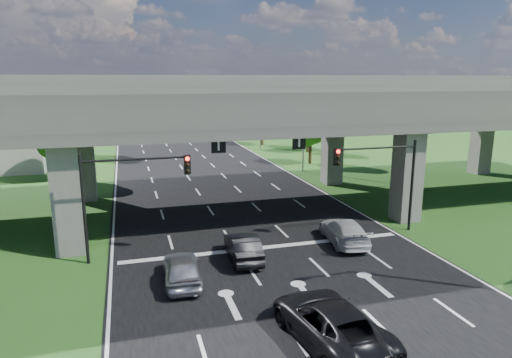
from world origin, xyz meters
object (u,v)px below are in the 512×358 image
car_white (344,231)px  car_trailing (330,322)px  car_silver (182,268)px  streetlight_far (300,117)px  signal_left (125,186)px  streetlight_beyond (258,108)px  signal_right (384,170)px  car_dark (243,247)px

car_white → car_trailing: bearing=68.4°
car_silver → car_white: 10.57m
car_white → streetlight_far: bearing=-96.3°
signal_left → streetlight_beyond: (17.92, 36.06, 1.66)m
signal_right → streetlight_beyond: (2.27, 36.06, 1.66)m
signal_right → car_trailing: signal_right is taller
streetlight_far → signal_right: bearing=-96.5°
streetlight_beyond → car_silver: (-15.50, -39.85, -5.08)m
signal_left → car_white: 13.09m
signal_left → car_white: signal_left is taller
signal_right → signal_left: same height
signal_left → streetlight_beyond: 40.30m
streetlight_far → car_dark: (-11.90, -21.86, -5.10)m
signal_right → signal_left: bearing=180.0°
car_silver → car_white: bearing=-161.4°
signal_left → car_trailing: (7.15, -10.56, -3.33)m
signal_left → car_silver: (2.42, -3.80, -3.42)m
streetlight_beyond → car_white: size_ratio=2.02×
car_silver → car_white: (10.17, 2.85, -0.02)m
streetlight_beyond → car_white: bearing=-98.2°
streetlight_far → car_trailing: 32.84m
signal_right → car_white: bearing=-162.8°
streetlight_far → car_dark: bearing=-118.6°
signal_right → car_trailing: size_ratio=1.01×
streetlight_beyond → streetlight_far: bearing=-90.0°
signal_right → car_trailing: 13.96m
streetlight_beyond → car_dark: (-11.90, -37.86, -5.10)m
signal_left → car_trailing: size_ratio=1.01×
streetlight_beyond → car_dark: streetlight_beyond is taller
car_dark → streetlight_beyond: bearing=-104.1°
car_dark → car_trailing: bearing=100.6°
signal_right → signal_left: 15.65m
signal_left → streetlight_beyond: bearing=63.6°
car_silver → car_dark: bearing=-148.1°
signal_right → car_silver: 14.18m
signal_right → car_dark: signal_right is taller
signal_left → car_dark: bearing=-16.7°
signal_left → car_dark: size_ratio=1.39×
car_dark → car_white: bearing=-169.2°
signal_left → car_white: size_ratio=1.21×
car_trailing → car_dark: bearing=-88.9°
car_dark → signal_right: bearing=-166.1°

